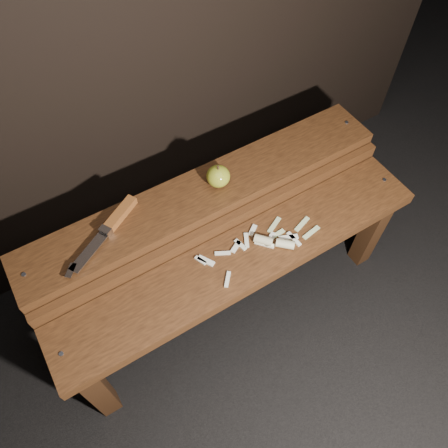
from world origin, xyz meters
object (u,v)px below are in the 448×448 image
bench_front_tier (245,269)px  bench_rear_tier (207,207)px  apple (218,176)px  knife (113,223)px

bench_front_tier → bench_rear_tier: 0.23m
bench_rear_tier → apple: size_ratio=15.43×
apple → knife: bearing=176.2°
bench_front_tier → apple: (0.05, 0.23, 0.18)m
apple → knife: apple is taller
apple → bench_front_tier: bearing=-101.4°
bench_front_tier → bench_rear_tier: bearing=90.0°
bench_front_tier → bench_rear_tier: (0.00, 0.23, 0.06)m
bench_rear_tier → apple: bearing=5.3°
bench_rear_tier → knife: (-0.29, 0.03, 0.10)m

